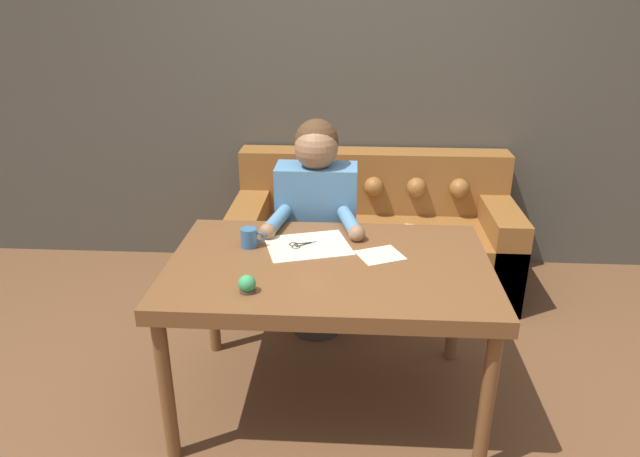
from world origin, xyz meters
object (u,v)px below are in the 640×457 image
dining_table (329,276)px  mug (250,238)px  scissors (306,244)px  pin_cushion (247,284)px  person (316,227)px  couch (372,240)px

dining_table → mug: bearing=159.8°
scissors → pin_cushion: (-0.19, -0.47, 0.03)m
dining_table → person: (-0.10, 0.62, -0.03)m
couch → dining_table: bearing=-100.6°
scissors → pin_cushion: bearing=-112.6°
dining_table → person: bearing=98.9°
dining_table → mug: 0.42m
person → mug: bearing=-119.8°
scissors → mug: mug is taller
person → mug: 0.58m
couch → pin_cushion: couch is taller
couch → person: size_ratio=1.45×
person → pin_cushion: person is taller
dining_table → person: 0.63m
dining_table → person: size_ratio=1.13×
dining_table → scissors: scissors is taller
pin_cushion → scissors: bearing=67.4°
couch → mug: bearing=-118.7°
scissors → pin_cushion: size_ratio=3.40×
scissors → person: bearing=87.7°
scissors → dining_table: bearing=-57.2°
scissors → mug: size_ratio=2.15×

